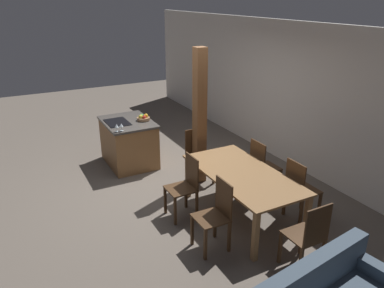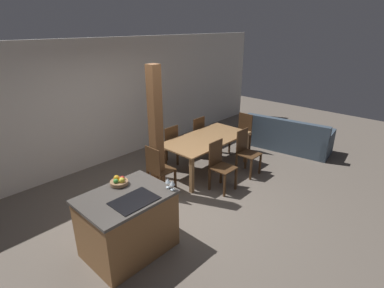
# 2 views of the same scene
# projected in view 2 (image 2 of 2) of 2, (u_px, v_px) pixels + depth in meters

# --- Properties ---
(ground_plane) EXTENTS (16.00, 16.00, 0.00)m
(ground_plane) POSITION_uv_depth(u_px,v_px,m) (177.00, 207.00, 5.18)
(ground_plane) COLOR #665B51
(wall_back) EXTENTS (11.20, 0.08, 2.70)m
(wall_back) POSITION_uv_depth(u_px,v_px,m) (90.00, 106.00, 6.30)
(wall_back) COLOR silver
(wall_back) RESTS_ON ground_plane
(kitchen_island) EXTENTS (1.17, 0.88, 0.89)m
(kitchen_island) POSITION_uv_depth(u_px,v_px,m) (128.00, 223.00, 4.05)
(kitchen_island) COLOR olive
(kitchen_island) RESTS_ON ground_plane
(fruit_bowl) EXTENTS (0.25, 0.25, 0.12)m
(fruit_bowl) POSITION_uv_depth(u_px,v_px,m) (119.00, 181.00, 4.12)
(fruit_bowl) COLOR #99704C
(fruit_bowl) RESTS_ON kitchen_island
(wine_glass_near) EXTENTS (0.07, 0.07, 0.14)m
(wine_glass_near) POSITION_uv_depth(u_px,v_px,m) (172.00, 183.00, 3.96)
(wine_glass_near) COLOR silver
(wine_glass_near) RESTS_ON kitchen_island
(wine_glass_middle) EXTENTS (0.07, 0.07, 0.14)m
(wine_glass_middle) POSITION_uv_depth(u_px,v_px,m) (168.00, 181.00, 4.02)
(wine_glass_middle) COLOR silver
(wine_glass_middle) RESTS_ON kitchen_island
(dining_table) EXTENTS (1.95, 0.98, 0.73)m
(dining_table) POSITION_uv_depth(u_px,v_px,m) (206.00, 142.00, 6.29)
(dining_table) COLOR olive
(dining_table) RESTS_ON ground_plane
(dining_chair_near_left) EXTENTS (0.40, 0.40, 0.95)m
(dining_chair_near_left) POSITION_uv_depth(u_px,v_px,m) (220.00, 165.00, 5.60)
(dining_chair_near_left) COLOR #472D19
(dining_chair_near_left) RESTS_ON ground_plane
(dining_chair_near_right) EXTENTS (0.40, 0.40, 0.95)m
(dining_chair_near_right) POSITION_uv_depth(u_px,v_px,m) (246.00, 151.00, 6.20)
(dining_chair_near_right) COLOR #472D19
(dining_chair_near_right) RESTS_ON ground_plane
(dining_chair_far_left) EXTENTS (0.40, 0.40, 0.95)m
(dining_chair_far_left) POSITION_uv_depth(u_px,v_px,m) (168.00, 145.00, 6.50)
(dining_chair_far_left) COLOR #472D19
(dining_chair_far_left) RESTS_ON ground_plane
(dining_chair_far_right) EXTENTS (0.40, 0.40, 0.95)m
(dining_chair_far_right) POSITION_uv_depth(u_px,v_px,m) (195.00, 135.00, 7.10)
(dining_chair_far_right) COLOR #472D19
(dining_chair_far_right) RESTS_ON ground_plane
(dining_chair_head_end) EXTENTS (0.40, 0.40, 0.95)m
(dining_chair_head_end) POSITION_uv_depth(u_px,v_px,m) (158.00, 169.00, 5.43)
(dining_chair_head_end) COLOR #472D19
(dining_chair_head_end) RESTS_ON ground_plane
(dining_chair_foot_end) EXTENTS (0.40, 0.40, 0.95)m
(dining_chair_foot_end) POSITION_uv_depth(u_px,v_px,m) (242.00, 132.00, 7.27)
(dining_chair_foot_end) COLOR #472D19
(dining_chair_foot_end) RESTS_ON ground_plane
(couch) EXTENTS (1.09, 2.10, 0.83)m
(couch) POSITION_uv_depth(u_px,v_px,m) (288.00, 138.00, 7.51)
(couch) COLOR #3D4C5B
(couch) RESTS_ON ground_plane
(timber_post) EXTENTS (0.19, 0.19, 2.36)m
(timber_post) POSITION_uv_depth(u_px,v_px,m) (156.00, 134.00, 5.20)
(timber_post) COLOR brown
(timber_post) RESTS_ON ground_plane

